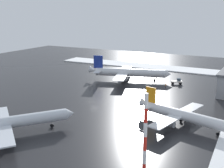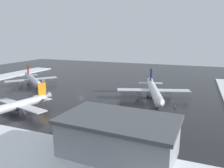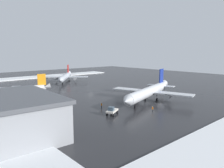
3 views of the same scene
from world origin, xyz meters
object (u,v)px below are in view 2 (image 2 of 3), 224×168
Objects in this scene: airplane_distant_tail at (154,91)px; airplane_parked_portside at (15,106)px; ground_crew_mid_apron at (175,107)px; ground_crew_by_nose_gear at (131,110)px; airplane_far_rear at (32,79)px; pushback_tug at (153,114)px; cargo_hangar at (119,137)px.

airplane_distant_tail is 52.80m from airplane_parked_portside.
ground_crew_by_nose_gear is (-13.79, -8.60, 0.00)m from ground_crew_mid_apron.
airplane_distant_tail is at bearing 145.44° from airplane_parked_portside.
airplane_distant_tail is 14.24m from ground_crew_mid_apron.
airplane_distant_tail is at bearing 36.17° from airplane_far_rear.
pushback_tug is 25.46m from cargo_hangar.
pushback_tug is (3.78, -21.27, -2.34)m from airplane_distant_tail.
airplane_distant_tail is 1.40× the size of cargo_hangar.
airplane_distant_tail reaches higher than ground_crew_mid_apron.
airplane_far_rear is (-65.36, 2.94, -0.45)m from airplane_distant_tail.
ground_crew_by_nose_gear is (-7.93, 2.54, -0.31)m from pushback_tug.
airplane_distant_tail reaches higher than cargo_hangar.
pushback_tug is at bearing 121.46° from airplane_parked_portside.
airplane_parked_portside is 5.77× the size of pushback_tug.
pushback_tug is at bearing -100.59° from ground_crew_by_nose_gear.
airplane_far_rear is at bearing 133.46° from ground_crew_mid_apron.
ground_crew_mid_apron is at bearing 124.19° from pushback_tug.
airplane_far_rear is at bearing -137.37° from pushback_tug.
pushback_tug reaches higher than ground_crew_by_nose_gear.
airplane_parked_portside is (25.45, -37.50, -0.25)m from airplane_far_rear.
cargo_hangar is at bearing -34.04° from pushback_tug.
cargo_hangar is (-2.63, -25.13, 3.16)m from pushback_tug.
airplane_distant_tail is at bearing 96.94° from ground_crew_mid_apron.
airplane_distant_tail reaches higher than ground_crew_by_nose_gear.
ground_crew_mid_apron is 37.41m from cargo_hangar.
ground_crew_by_nose_gear is at bearing 103.78° from cargo_hangar.
airplane_far_rear reaches higher than ground_crew_by_nose_gear.
pushback_tug is 2.98× the size of ground_crew_by_nose_gear.
ground_crew_mid_apron and ground_crew_by_nose_gear have the same top height.
airplane_far_rear is at bearing 146.37° from cargo_hangar.
ground_crew_mid_apron is at bearing -50.86° from ground_crew_by_nose_gear.
airplane_distant_tail is 7.08× the size of pushback_tug.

